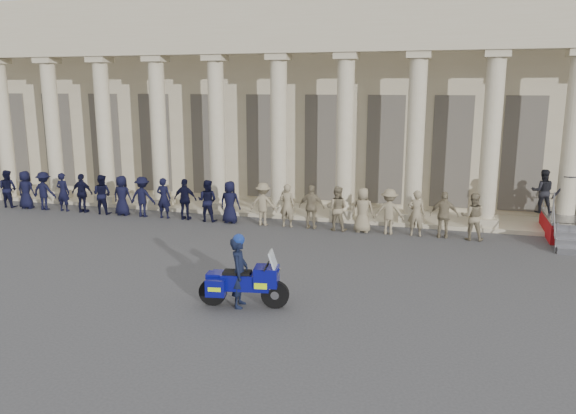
{
  "coord_description": "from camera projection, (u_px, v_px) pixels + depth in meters",
  "views": [
    {
      "loc": [
        5.15,
        -12.94,
        5.07
      ],
      "look_at": [
        0.65,
        2.56,
        1.6
      ],
      "focal_mm": 35.0,
      "sensor_mm": 36.0,
      "label": 1
    }
  ],
  "objects": [
    {
      "name": "building",
      "position": [
        344.0,
        98.0,
        27.51
      ],
      "size": [
        40.0,
        12.5,
        9.0
      ],
      "color": "#BAAC8B",
      "rests_on": "ground"
    },
    {
      "name": "rider",
      "position": [
        239.0,
        271.0,
        13.05
      ],
      "size": [
        0.49,
        0.67,
        1.77
      ],
      "rotation": [
        0.0,
        0.0,
        1.73
      ],
      "color": "black",
      "rests_on": "ground"
    },
    {
      "name": "officer_rank",
      "position": [
        209.0,
        201.0,
        21.42
      ],
      "size": [
        19.72,
        0.61,
        1.61
      ],
      "color": "black",
      "rests_on": "ground"
    },
    {
      "name": "ground",
      "position": [
        237.0,
        285.0,
        14.62
      ],
      "size": [
        90.0,
        90.0,
        0.0
      ],
      "primitive_type": "plane",
      "color": "#3D3D3F",
      "rests_on": "ground"
    },
    {
      "name": "motorcycle",
      "position": [
        244.0,
        282.0,
        13.1
      ],
      "size": [
        2.14,
        0.99,
        1.38
      ],
      "rotation": [
        0.0,
        0.0,
        0.16
      ],
      "color": "black",
      "rests_on": "ground"
    }
  ]
}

